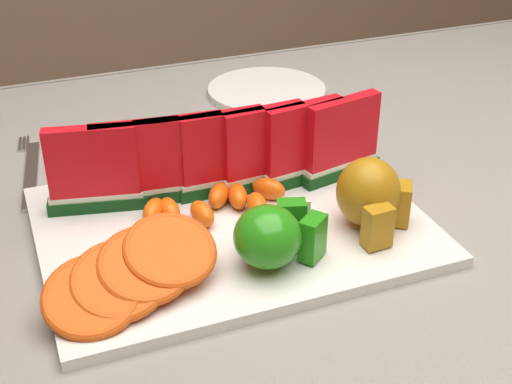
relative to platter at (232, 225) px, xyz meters
name	(u,v)px	position (x,y,z in m)	size (l,w,h in m)	color
table	(313,289)	(0.10, -0.01, -0.11)	(1.40, 0.90, 0.75)	#492616
tablecloth	(316,245)	(0.10, -0.01, -0.05)	(1.53, 1.03, 0.20)	slate
platter	(232,225)	(0.00, 0.00, 0.00)	(0.40, 0.30, 0.01)	silver
apple_cluster	(274,235)	(0.01, -0.09, 0.04)	(0.10, 0.08, 0.06)	#158509
pear_cluster	(371,195)	(0.13, -0.06, 0.04)	(0.09, 0.09, 0.08)	#A07D10
side_plate	(267,91)	(0.18, 0.34, 0.00)	(0.21, 0.21, 0.01)	silver
fork	(31,171)	(-0.19, 0.21, 0.00)	(0.04, 0.20, 0.00)	silver
watermelon_row	(223,155)	(0.01, 0.06, 0.05)	(0.39, 0.07, 0.10)	#0C360C
orange_fan_front	(132,273)	(-0.12, -0.08, 0.03)	(0.18, 0.13, 0.05)	red
orange_fan_back	(211,151)	(0.02, 0.12, 0.03)	(0.34, 0.12, 0.05)	red
tangerine_segments	(216,203)	(-0.01, 0.02, 0.02)	(0.17, 0.08, 0.02)	orange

